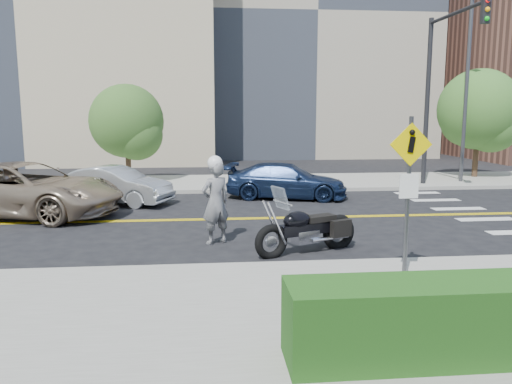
{
  "coord_description": "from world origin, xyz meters",
  "views": [
    {
      "loc": [
        0.58,
        -14.95,
        3.2
      ],
      "look_at": [
        1.8,
        -2.35,
        1.2
      ],
      "focal_mm": 35.0,
      "sensor_mm": 36.0,
      "label": 1
    }
  ],
  "objects_px": {
    "pedestrian_sign": "(409,183)",
    "motorcyclist": "(215,200)",
    "suv": "(26,189)",
    "motorcycle": "(308,219)",
    "parked_car_silver": "(115,185)",
    "parked_car_blue": "(286,181)"
  },
  "relations": [
    {
      "from": "pedestrian_sign",
      "to": "motorcyclist",
      "type": "xyz_separation_m",
      "value": [
        -3.45,
        3.46,
        -0.87
      ]
    },
    {
      "from": "pedestrian_sign",
      "to": "suv",
      "type": "distance_m",
      "value": 11.97
    },
    {
      "from": "motorcyclist",
      "to": "motorcycle",
      "type": "height_order",
      "value": "motorcyclist"
    },
    {
      "from": "parked_car_silver",
      "to": "parked_car_blue",
      "type": "bearing_deg",
      "value": -61.58
    },
    {
      "from": "suv",
      "to": "parked_car_blue",
      "type": "height_order",
      "value": "suv"
    },
    {
      "from": "pedestrian_sign",
      "to": "parked_car_silver",
      "type": "bearing_deg",
      "value": 126.75
    },
    {
      "from": "parked_car_silver",
      "to": "motorcycle",
      "type": "bearing_deg",
      "value": -118.28
    },
    {
      "from": "motorcycle",
      "to": "parked_car_blue",
      "type": "relative_size",
      "value": 0.57
    },
    {
      "from": "parked_car_silver",
      "to": "parked_car_blue",
      "type": "height_order",
      "value": "parked_car_silver"
    },
    {
      "from": "motorcycle",
      "to": "parked_car_silver",
      "type": "height_order",
      "value": "motorcycle"
    },
    {
      "from": "pedestrian_sign",
      "to": "parked_car_blue",
      "type": "distance_m",
      "value": 10.02
    },
    {
      "from": "motorcyclist",
      "to": "suv",
      "type": "relative_size",
      "value": 0.36
    },
    {
      "from": "parked_car_silver",
      "to": "motorcyclist",
      "type": "bearing_deg",
      "value": -126.67
    },
    {
      "from": "pedestrian_sign",
      "to": "motorcyclist",
      "type": "height_order",
      "value": "pedestrian_sign"
    },
    {
      "from": "pedestrian_sign",
      "to": "motorcycle",
      "type": "bearing_deg",
      "value": 118.88
    },
    {
      "from": "suv",
      "to": "parked_car_silver",
      "type": "distance_m",
      "value": 3.05
    },
    {
      "from": "pedestrian_sign",
      "to": "suv",
      "type": "bearing_deg",
      "value": 141.55
    },
    {
      "from": "suv",
      "to": "pedestrian_sign",
      "type": "bearing_deg",
      "value": -111.4
    },
    {
      "from": "parked_car_blue",
      "to": "parked_car_silver",
      "type": "bearing_deg",
      "value": 109.87
    },
    {
      "from": "pedestrian_sign",
      "to": "parked_car_blue",
      "type": "relative_size",
      "value": 0.66
    },
    {
      "from": "motorcyclist",
      "to": "suv",
      "type": "bearing_deg",
      "value": -63.51
    },
    {
      "from": "motorcycle",
      "to": "suv",
      "type": "bearing_deg",
      "value": 125.15
    }
  ]
}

